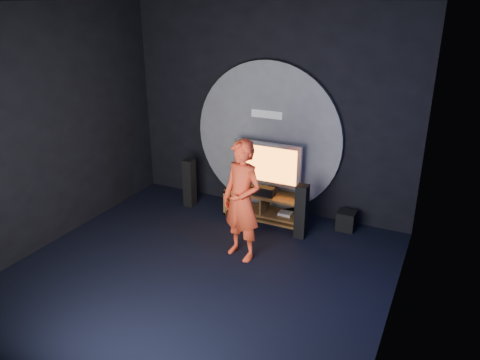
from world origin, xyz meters
name	(u,v)px	position (x,y,z in m)	size (l,w,h in m)	color
floor	(197,275)	(0.00, 0.00, 0.00)	(5.00, 5.00, 0.00)	black
back_wall	(269,111)	(0.00, 2.50, 1.75)	(5.00, 0.04, 3.50)	black
front_wall	(26,245)	(0.00, -2.50, 1.75)	(5.00, 0.04, 3.50)	black
left_wall	(44,130)	(-2.50, 0.00, 1.75)	(0.04, 5.00, 3.50)	black
right_wall	(404,188)	(2.50, 0.00, 1.75)	(0.04, 5.00, 3.50)	black
ceiling	(186,1)	(0.00, 0.00, 3.50)	(5.00, 5.00, 0.01)	black
wall_disc_panel	(268,138)	(0.00, 2.44, 1.30)	(2.60, 0.11, 2.60)	#515156
media_console	(265,207)	(0.14, 2.05, 0.20)	(1.35, 0.45, 0.45)	olive
tv	(267,165)	(0.13, 2.12, 0.93)	(1.18, 0.22, 0.87)	silver
center_speaker	(263,191)	(0.13, 1.96, 0.53)	(0.40, 0.15, 0.15)	black
remote	(239,191)	(-0.29, 1.93, 0.46)	(0.18, 0.05, 0.02)	black
tower_speaker_left	(190,183)	(-1.28, 1.92, 0.44)	(0.17, 0.19, 0.87)	black
tower_speaker_right	(301,211)	(0.91, 1.67, 0.44)	(0.17, 0.19, 0.87)	black
subwoofer	(346,220)	(1.50, 2.22, 0.16)	(0.28, 0.28, 0.31)	black
player	(242,201)	(0.33, 0.73, 0.88)	(0.64, 0.42, 1.77)	red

